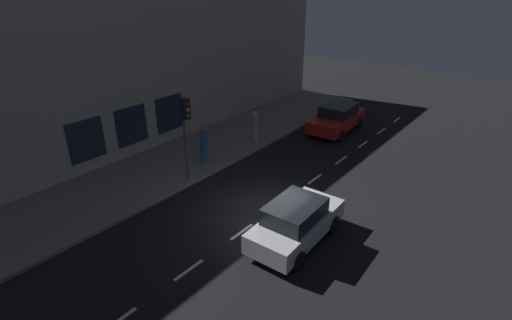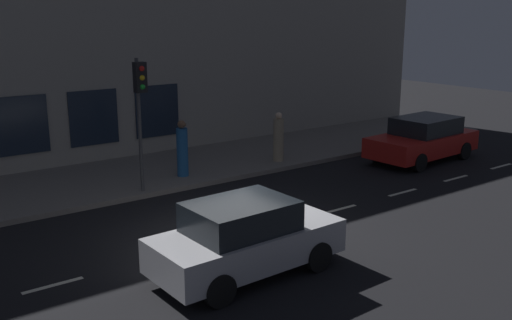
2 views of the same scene
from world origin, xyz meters
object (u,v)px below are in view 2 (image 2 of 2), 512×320
(parked_car_0, at_px, (245,238))
(pedestrian_0, at_px, (182,150))
(traffic_light, at_px, (140,94))
(pedestrian_1, at_px, (279,139))
(parked_car_1, at_px, (423,139))

(parked_car_0, height_order, pedestrian_0, pedestrian_0)
(traffic_light, height_order, pedestrian_1, traffic_light)
(parked_car_0, xyz_separation_m, parked_car_1, (4.02, -10.67, 0.00))
(parked_car_0, relative_size, parked_car_1, 0.90)
(parked_car_0, bearing_deg, pedestrian_1, 135.62)
(traffic_light, xyz_separation_m, pedestrian_0, (0.87, -1.76, -2.01))
(traffic_light, distance_m, parked_car_0, 6.40)
(traffic_light, bearing_deg, pedestrian_0, -63.66)
(traffic_light, relative_size, parked_car_0, 0.95)
(parked_car_1, bearing_deg, pedestrian_0, 67.85)
(pedestrian_0, relative_size, pedestrian_1, 1.04)
(parked_car_0, xyz_separation_m, pedestrian_0, (6.85, -2.36, 0.20))
(traffic_light, distance_m, pedestrian_0, 2.81)
(parked_car_0, bearing_deg, parked_car_1, 108.79)
(parked_car_0, relative_size, pedestrian_0, 2.24)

